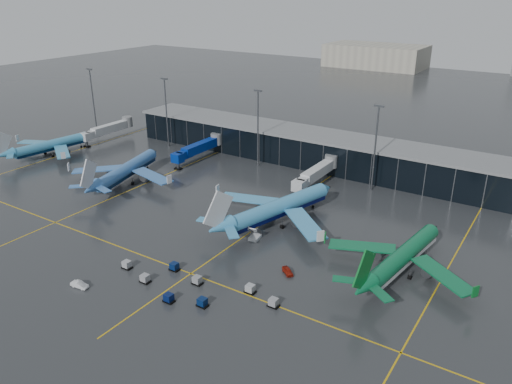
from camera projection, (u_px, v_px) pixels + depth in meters
The scene contains 13 objects.
ground at pixel (199, 234), 121.75m from camera, with size 600.00×600.00×0.00m, color #282B2D.
terminal_pier at pixel (315, 148), 167.69m from camera, with size 142.00×17.00×10.70m.
jet_bridges at pixel (198, 148), 170.87m from camera, with size 94.00×27.50×7.20m.
flood_masts at pixel (313, 135), 152.66m from camera, with size 203.00×0.50×25.50m.
taxi_lines at pixel (257, 228), 124.95m from camera, with size 220.00×120.00×0.02m.
airliner_klm_west at pixel (51, 139), 176.47m from camera, with size 33.10×37.69×11.58m, color #3B92C2, non-canonical shape.
airliner_arkefly at pixel (126, 162), 151.90m from camera, with size 35.91×40.90×12.57m, color #3971BD, non-canonical shape.
airliner_klm_near at pixel (280, 198), 125.43m from camera, with size 38.37×43.70×13.43m, color #3F98D0, non-canonical shape.
airliner_aer_lingus at pixel (405, 246), 103.83m from camera, with size 34.10×38.83×11.93m, color #0C653A, non-canonical shape.
baggage_carts at pixel (191, 285), 99.81m from camera, with size 35.73×12.62×1.70m.
mobile_airstair at pixel (255, 236), 119.15m from camera, with size 2.66×3.50×3.45m.
service_van_red at pixel (288, 271), 104.89m from camera, with size 1.48×3.68×1.25m, color maroon.
service_van_white at pixel (80, 285), 100.11m from camera, with size 1.35×3.86×1.27m, color silver.
Camera 1 is at (70.71, -83.38, 56.34)m, focal length 35.00 mm.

